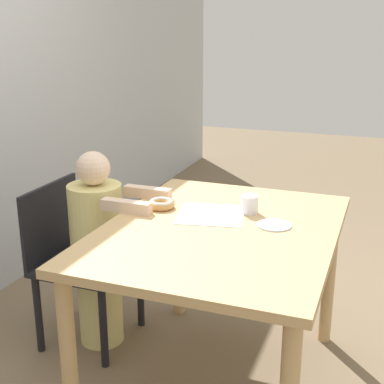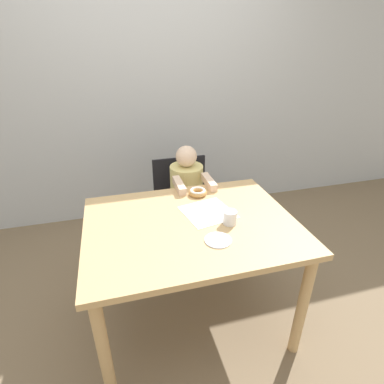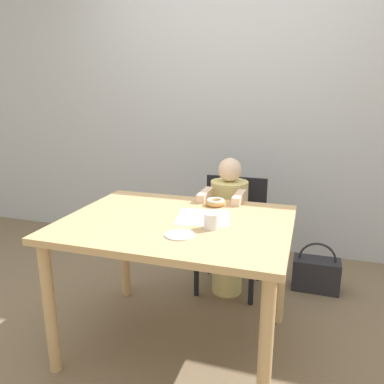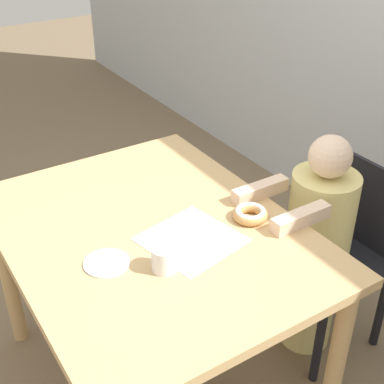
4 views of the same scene
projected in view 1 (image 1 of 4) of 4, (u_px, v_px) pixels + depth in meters
ground_plane at (217, 384)px, 2.36m from camera, size 12.00×12.00×0.00m
dining_table at (220, 249)px, 2.17m from camera, size 1.18×0.91×0.75m
chair at (78, 258)px, 2.62m from camera, size 0.45×0.42×0.79m
child_figure at (99, 251)px, 2.56m from camera, size 0.26×0.46×0.97m
donut at (161, 204)px, 2.36m from camera, size 0.12×0.12×0.04m
napkin at (211, 215)px, 2.28m from camera, size 0.33×0.33×0.00m
handbag at (120, 262)px, 3.29m from camera, size 0.33×0.17×0.36m
cup at (249, 204)px, 2.29m from camera, size 0.08×0.08×0.08m
plate at (274, 225)px, 2.15m from camera, size 0.14×0.14×0.01m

